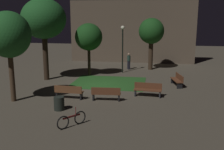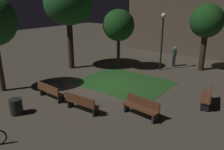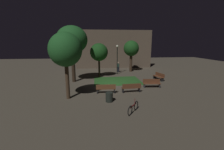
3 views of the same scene
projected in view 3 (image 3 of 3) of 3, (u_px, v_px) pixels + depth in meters
The scene contains 15 objects.
ground_plane at pixel (114, 84), 17.51m from camera, with size 60.00×60.00×0.00m, color #4C4438.
grass_lawn at pixel (117, 81), 18.86m from camera, with size 5.66×4.49×0.01m, color #23511E.
bench_front_left at pixel (106, 88), 14.08m from camera, with size 1.81×0.54×0.88m.
bench_by_lamp at pixel (131, 88), 14.34m from camera, with size 1.83×0.60×0.88m.
bench_front_right at pixel (152, 83), 15.95m from camera, with size 1.83×0.63×0.88m.
bench_lawn_edge at pixel (159, 76), 19.19m from camera, with size 0.87×1.86×0.88m.
tree_back_left at pixel (65, 50), 12.05m from camera, with size 2.63×2.63×5.46m.
tree_near_wall at pixel (99, 52), 20.09m from camera, with size 2.35×2.35×4.56m.
tree_lawn_side at pixel (72, 40), 17.46m from camera, with size 3.54×3.54×6.54m.
tree_right_canopy at pixel (131, 49), 24.21m from camera, with size 2.41×2.41×4.97m.
lamp_post_plaza_west at pixel (117, 54), 22.23m from camera, with size 0.36×0.36×4.30m.
trash_bin at pixel (109, 97), 12.11m from camera, with size 0.58×0.58×0.76m, color black.
bicycle at pixel (133, 108), 10.21m from camera, with size 1.05×1.31×0.93m.
pedestrian at pixel (118, 67), 24.29m from camera, with size 0.32×0.34×1.61m.
building_wall_backdrop at pixel (114, 49), 27.96m from camera, with size 13.86×0.80×6.85m, color brown.
Camera 3 is at (-2.11, -16.80, 4.61)m, focal length 24.47 mm.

